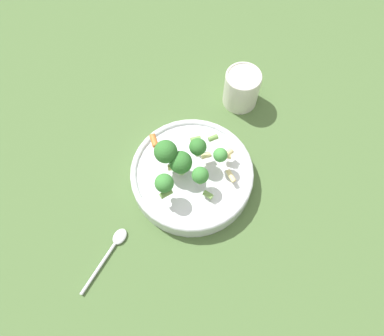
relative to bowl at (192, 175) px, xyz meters
The scene contains 5 objects.
ground_plane 0.03m from the bowl, ahead, with size 3.00×3.00×0.00m, color #4C6B38.
bowl is the anchor object (origin of this frame).
pasta_salad 0.07m from the bowl, behind, with size 0.17×0.16×0.09m.
cup 0.25m from the bowl, 54.18° to the left, with size 0.08×0.08×0.09m.
spoon 0.23m from the bowl, 143.48° to the right, with size 0.10×0.13×0.01m.
Camera 1 is at (-0.04, -0.34, 0.77)m, focal length 35.00 mm.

